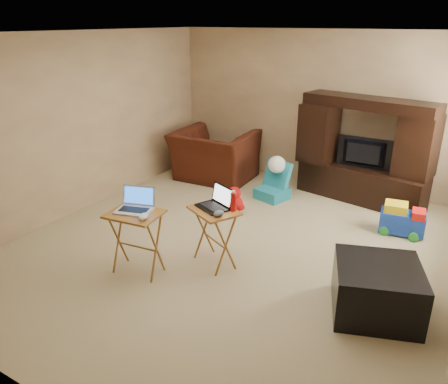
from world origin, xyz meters
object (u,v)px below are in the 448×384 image
Objects in this scene: recliner at (214,156)px; laptop_left at (133,201)px; child_rocker at (273,181)px; tray_table_right at (214,237)px; tray_table_left at (137,243)px; water_bottle at (234,202)px; laptop_right at (212,198)px; television at (363,154)px; entertainment_center at (364,151)px; mouse_right at (218,213)px; mouse_left at (143,217)px; push_toy at (403,219)px; plush_toy at (234,200)px; ottoman at (376,290)px.

laptop_left is (0.86, -2.99, 0.41)m from recliner.
child_rocker is 0.86× the size of tray_table_right.
tray_table_left is 3.43× the size of water_bottle.
television is at bearing 94.10° from laptop_right.
laptop_right is (-0.96, -2.75, 0.01)m from entertainment_center.
mouse_right reaches higher than tray_table_left.
laptop_right is 2.44× the size of mouse_left.
water_bottle is (0.47, -2.05, 0.49)m from child_rocker.
push_toy is 3.85× the size of mouse_left.
plush_toy is at bearing 132.98° from laptop_right.
laptop_right reaches higher than tray_table_left.
push_toy is at bearing -37.52° from entertainment_center.
mouse_right is (0.40, -2.25, 0.42)m from child_rocker.
laptop_left is at bearing 64.41° from television.
push_toy is 2.56m from tray_table_right.
laptop_right reaches higher than tray_table_right.
push_toy is at bearing 49.92° from mouse_left.
laptop_left reaches higher than recliner.
child_rocker is 2.94m from ottoman.
tray_table_left is (-1.55, -3.36, -0.43)m from entertainment_center.
tray_table_right is (0.27, -2.13, 0.05)m from child_rocker.
laptop_left reaches higher than push_toy.
recliner is at bearing 109.32° from mouse_left.
mouse_right is (1.66, -2.56, 0.28)m from recliner.
plush_toy is at bearing 43.61° from television.
ottoman is 1.08× the size of tray_table_left.
recliner is at bearing 133.45° from plush_toy.
television is at bearing -79.65° from entertainment_center.
tray_table_right is (-1.70, -1.90, 0.13)m from push_toy.
laptop_left is (-0.03, 0.03, 0.48)m from tray_table_left.
television reaches higher than recliner.
tray_table_right is (-1.80, -0.03, 0.09)m from ottoman.
laptop_left is 2.72× the size of mouse_right.
recliner is (-2.45, -0.33, -0.37)m from entertainment_center.
mouse_left is at bearing -101.33° from entertainment_center.
mouse_right is at bearing -94.85° from entertainment_center.
laptop_right is at bearing -165.96° from water_bottle.
push_toy is 2.43m from water_bottle.
tray_table_right is at bearing 55.72° from mouse_left.
recliner is at bearing -178.62° from child_rocker.
push_toy is 1.88m from ottoman.
plush_toy is 2.72× the size of mouse_left.
television is at bearing 125.66° from push_toy.
tray_table_left is 0.86m from tray_table_right.
laptop_right is (-0.04, 0.02, 0.46)m from tray_table_right.
mouse_right reaches higher than push_toy.
plush_toy is at bearing 91.99° from mouse_left.
entertainment_center is 2.78m from water_bottle.
television reaches higher than mouse_right.
laptop_right reaches higher than mouse_left.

